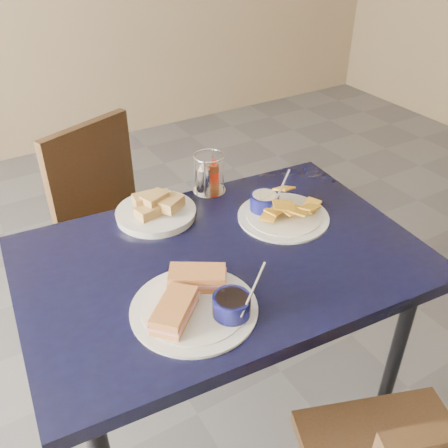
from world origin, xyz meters
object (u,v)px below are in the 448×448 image
chair_far (118,212)px  condiment_caddy (208,177)px  bread_basket (156,210)px  dining_table (222,276)px  plantain_plate (278,211)px  sandwich_plate (197,301)px

chair_far → condiment_caddy: bearing=-67.4°
bread_basket → condiment_caddy: 0.22m
dining_table → plantain_plate: 0.28m
bread_basket → dining_table: bearing=-74.8°
bread_basket → chair_far: bearing=86.6°
dining_table → condiment_caddy: (0.14, 0.32, 0.13)m
plantain_plate → condiment_caddy: bearing=115.0°
dining_table → chair_far: (-0.04, 0.76, -0.19)m
dining_table → sandwich_plate: (-0.16, -0.15, 0.10)m
bread_basket → sandwich_plate: bearing=-101.3°
sandwich_plate → condiment_caddy: bearing=58.1°
chair_far → sandwich_plate: (-0.11, -0.91, 0.28)m
plantain_plate → bread_basket: plantain_plate is taller
bread_basket → condiment_caddy: condiment_caddy is taller
dining_table → plantain_plate: size_ratio=4.09×
dining_table → sandwich_plate: sandwich_plate is taller
sandwich_plate → dining_table: bearing=43.5°
dining_table → chair_far: bearing=93.4°
sandwich_plate → plantain_plate: size_ratio=1.14×
plantain_plate → chair_far: bearing=113.5°
sandwich_plate → plantain_plate: (0.41, 0.23, -0.00)m
dining_table → chair_far: 0.78m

